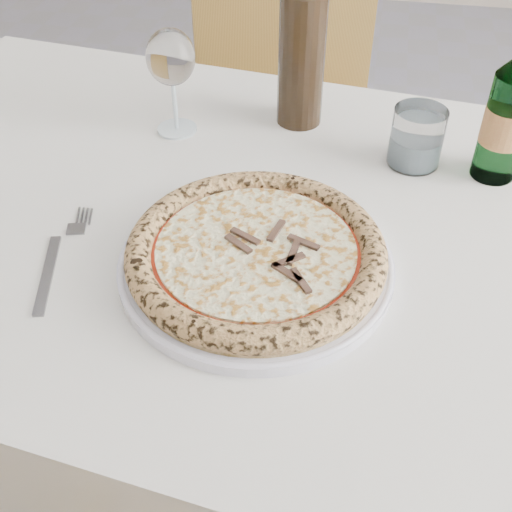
# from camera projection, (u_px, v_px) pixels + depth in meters

# --- Properties ---
(dining_table) EXTENTS (1.42, 0.94, 0.76)m
(dining_table) POSITION_uv_depth(u_px,v_px,m) (269.00, 272.00, 0.90)
(dining_table) COLOR brown
(dining_table) RESTS_ON floor
(chair_far) EXTENTS (0.58, 0.58, 0.93)m
(chair_far) POSITION_uv_depth(u_px,v_px,m) (292.00, 88.00, 1.58)
(chair_far) COLOR brown
(chair_far) RESTS_ON floor
(plate) EXTENTS (0.32, 0.32, 0.02)m
(plate) POSITION_uv_depth(u_px,v_px,m) (256.00, 263.00, 0.75)
(plate) COLOR white
(plate) RESTS_ON dining_table
(pizza) EXTENTS (0.30, 0.30, 0.03)m
(pizza) POSITION_uv_depth(u_px,v_px,m) (256.00, 252.00, 0.74)
(pizza) COLOR tan
(pizza) RESTS_ON plate
(fork) EXTENTS (0.05, 0.19, 0.00)m
(fork) POSITION_uv_depth(u_px,v_px,m) (57.00, 259.00, 0.77)
(fork) COLOR slate
(fork) RESTS_ON dining_table
(wine_glass) EXTENTS (0.07, 0.07, 0.16)m
(wine_glass) POSITION_uv_depth(u_px,v_px,m) (171.00, 60.00, 0.92)
(wine_glass) COLOR silver
(wine_glass) RESTS_ON dining_table
(tumbler) EXTENTS (0.07, 0.07, 0.08)m
(tumbler) POSITION_uv_depth(u_px,v_px,m) (416.00, 141.00, 0.90)
(tumbler) COLOR silver
(tumbler) RESTS_ON dining_table
(beer_bottle) EXTENTS (0.06, 0.06, 0.23)m
(beer_bottle) POSITION_uv_depth(u_px,v_px,m) (508.00, 116.00, 0.84)
(beer_bottle) COLOR #41764C
(beer_bottle) RESTS_ON dining_table
(wine_bottle) EXTENTS (0.07, 0.07, 0.29)m
(wine_bottle) POSITION_uv_depth(u_px,v_px,m) (302.00, 46.00, 0.94)
(wine_bottle) COLOR black
(wine_bottle) RESTS_ON dining_table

